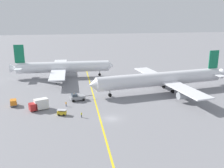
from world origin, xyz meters
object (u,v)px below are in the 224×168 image
at_px(airliner_at_gate_left, 62,67).
at_px(gse_catering_truck_tall, 39,105).
at_px(gse_container_dolly_flat, 13,103).
at_px(ground_crew_ramp_agent_by_cones, 66,104).
at_px(gse_baggage_cart_trailing, 62,112).
at_px(ground_crew_wing_walker_right, 81,115).
at_px(airliner_being_pushed, 162,79).
at_px(pushback_tug, 77,97).

bearing_deg(airliner_at_gate_left, gse_catering_truck_tall, -99.86).
bearing_deg(gse_container_dolly_flat, ground_crew_ramp_agent_by_cones, -11.56).
height_order(gse_catering_truck_tall, gse_baggage_cart_trailing, gse_catering_truck_tall).
xyz_separation_m(airliner_at_gate_left, ground_crew_wing_walker_right, (5.41, -50.97, -3.97)).
relative_size(gse_container_dolly_flat, ground_crew_wing_walker_right, 2.17).
relative_size(gse_baggage_cart_trailing, ground_crew_wing_walker_right, 1.87).
bearing_deg(gse_baggage_cart_trailing, gse_catering_truck_tall, 140.51).
bearing_deg(gse_baggage_cart_trailing, airliner_being_pushed, 25.01).
relative_size(airliner_being_pushed, ground_crew_wing_walker_right, 35.00).
relative_size(airliner_at_gate_left, pushback_tug, 5.79).
bearing_deg(ground_crew_wing_walker_right, airliner_at_gate_left, 96.05).
height_order(airliner_at_gate_left, pushback_tug, airliner_at_gate_left).
height_order(gse_catering_truck_tall, ground_crew_wing_walker_right, gse_catering_truck_tall).
relative_size(airliner_being_pushed, pushback_tug, 6.83).
relative_size(airliner_being_pushed, gse_baggage_cart_trailing, 18.72).
height_order(pushback_tug, gse_catering_truck_tall, gse_catering_truck_tall).
xyz_separation_m(airliner_being_pushed, ground_crew_wing_walker_right, (-32.49, -20.61, -4.08)).
distance_m(airliner_being_pushed, gse_container_dolly_flat, 54.48).
bearing_deg(gse_container_dolly_flat, ground_crew_wing_walker_right, -32.68).
bearing_deg(gse_catering_truck_tall, airliner_being_pushed, 14.82).
distance_m(gse_container_dolly_flat, ground_crew_ramp_agent_by_cones, 17.46).
bearing_deg(ground_crew_wing_walker_right, gse_container_dolly_flat, 147.32).
xyz_separation_m(airliner_at_gate_left, pushback_tug, (4.91, -35.39, -3.61)).
distance_m(airliner_being_pushed, pushback_tug, 33.58).
relative_size(pushback_tug, ground_crew_wing_walker_right, 5.13).
bearing_deg(airliner_being_pushed, gse_baggage_cart_trailing, -154.99).
bearing_deg(ground_crew_wing_walker_right, gse_catering_truck_tall, 145.96).
height_order(airliner_being_pushed, gse_baggage_cart_trailing, airliner_being_pushed).
relative_size(pushback_tug, gse_container_dolly_flat, 2.36).
bearing_deg(gse_catering_truck_tall, ground_crew_wing_walker_right, -34.04).
distance_m(airliner_being_pushed, gse_catering_truck_tall, 46.92).
bearing_deg(gse_baggage_cart_trailing, ground_crew_wing_walker_right, -26.16).
distance_m(airliner_at_gate_left, gse_container_dolly_flat, 40.69).
height_order(gse_container_dolly_flat, ground_crew_ramp_agent_by_cones, gse_container_dolly_flat).
bearing_deg(gse_baggage_cart_trailing, airliner_at_gate_left, 89.66).
bearing_deg(ground_crew_ramp_agent_by_cones, pushback_tug, 54.31).
height_order(gse_container_dolly_flat, ground_crew_wing_walker_right, gse_container_dolly_flat).
bearing_deg(gse_catering_truck_tall, airliner_at_gate_left, 80.14).
distance_m(pushback_tug, gse_baggage_cart_trailing, 13.80).
height_order(airliner_being_pushed, gse_container_dolly_flat, airliner_being_pushed).
bearing_deg(gse_container_dolly_flat, gse_catering_truck_tall, -30.60).
distance_m(pushback_tug, ground_crew_wing_walker_right, 15.59).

